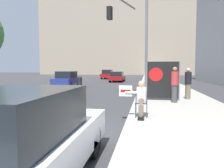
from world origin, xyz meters
name	(u,v)px	position (x,y,z in m)	size (l,w,h in m)	color
ground_plane	(48,140)	(0.00, 0.00, 0.00)	(160.00, 160.00, 0.00)	#38383A
sidewalk_curb	(163,87)	(3.91, 15.00, 0.09)	(4.19, 90.00, 0.18)	#A8A399
building_backdrop_far	(132,27)	(-2.00, 59.85, 13.95)	(52.00, 12.00, 27.90)	gray
seated_protester	(141,98)	(2.25, 2.19, 0.84)	(0.95, 0.77, 1.22)	#474C56
jogger_on_sidewalk	(175,84)	(3.77, 5.63, 1.05)	(0.34, 0.34, 1.71)	#424247
pedestrian_behind	(188,83)	(4.62, 6.93, 1.02)	(0.34, 0.34, 1.65)	#756651
protest_banner	(163,80)	(3.25, 6.26, 1.22)	(1.68, 0.06, 1.98)	slate
traffic_light_pole	(132,31)	(1.53, 8.71, 4.15)	(2.66, 2.43, 5.94)	slate
parked_car_curbside	(18,141)	(0.58, -2.21, 0.75)	(1.78, 4.19, 1.51)	silver
car_on_road_nearest	(67,79)	(-5.41, 15.67, 0.74)	(1.78, 4.11, 1.50)	navy
car_on_road_midblock	(117,77)	(-1.45, 23.83, 0.68)	(1.78, 4.38, 1.36)	maroon
car_on_road_distant	(108,74)	(-4.18, 31.70, 0.76)	(1.73, 4.41, 1.55)	maroon
motorcycle_on_road	(80,87)	(-1.93, 8.87, 0.55)	(0.28, 2.22, 1.28)	silver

